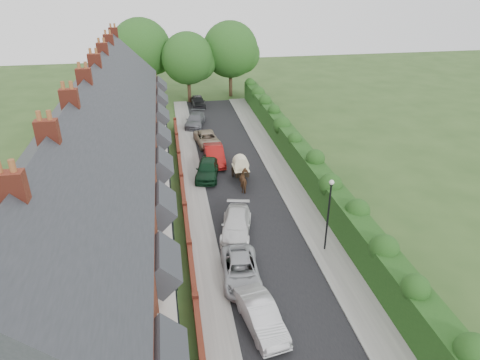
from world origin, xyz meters
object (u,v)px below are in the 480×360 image
object	(u,v)px
car_green	(208,169)
car_beige	(207,139)
car_silver_b	(241,270)
car_silver_a	(261,316)
car_white	(236,224)
car_grey	(195,120)
lamppost	(329,207)
horse_cart	(241,166)
car_black	(198,101)
horse	(245,181)
car_red	(214,155)

from	to	relation	value
car_green	car_beige	distance (m)	7.64
car_green	car_silver_b	bearing A→B (deg)	-75.75
car_silver_a	car_beige	world-z (taller)	car_silver_a
car_white	car_grey	distance (m)	23.05
car_green	car_grey	xyz separation A→B (m)	(0.00, 13.83, -0.11)
lamppost	horse_cart	bearing A→B (deg)	107.63
lamppost	car_black	bearing A→B (deg)	99.16
car_white	horse	size ratio (longest dim) A/B	2.48
car_black	horse	bearing A→B (deg)	-87.20
horse	car_grey	bearing A→B (deg)	-81.16
car_silver_b	horse	bearing A→B (deg)	82.18
car_silver_a	horse_cart	bearing A→B (deg)	73.44
car_red	lamppost	bearing A→B (deg)	-70.03
car_beige	horse_cart	bearing A→B (deg)	-84.03
car_black	horse	size ratio (longest dim) A/B	2.10
lamppost	car_black	xyz separation A→B (m)	(-5.43, 33.66, -2.60)
car_silver_b	horse	xyz separation A→B (m)	(2.32, 11.17, 0.17)
car_silver_b	horse_cart	xyz separation A→B (m)	(2.32, 13.28, 0.57)
car_silver_a	car_grey	xyz separation A→B (m)	(-0.86, 31.81, -0.03)
car_silver_a	car_white	size ratio (longest dim) A/B	0.90
car_green	car_grey	distance (m)	13.83
car_red	car_silver_a	bearing A→B (deg)	-90.03
car_beige	car_white	bearing A→B (deg)	-96.73
lamppost	car_grey	size ratio (longest dim) A/B	1.08
horse	car_silver_b	bearing A→B (deg)	77.67
car_beige	car_black	bearing A→B (deg)	81.34
lamppost	horse_cart	world-z (taller)	lamppost
car_green	car_grey	bearing A→B (deg)	102.33
car_white	car_grey	bearing A→B (deg)	105.81
car_white	car_red	xyz separation A→B (m)	(-0.08, 12.19, 0.10)
car_silver_b	car_red	distance (m)	17.13
car_green	horse_cart	distance (m)	2.95
horse_cart	lamppost	bearing A→B (deg)	-72.37
car_red	horse_cart	world-z (taller)	horse_cart
car_red	car_grey	xyz separation A→B (m)	(-0.94, 10.84, -0.11)
car_black	car_silver_a	bearing A→B (deg)	-91.63
lamppost	horse_cart	size ratio (longest dim) A/B	1.74
car_beige	car_silver_a	bearing A→B (deg)	-97.42
car_green	horse_cart	size ratio (longest dim) A/B	1.59
car_white	car_beige	bearing A→B (deg)	104.24
lamppost	car_beige	bearing A→B (deg)	105.96
lamppost	car_grey	bearing A→B (deg)	103.81
lamppost	car_grey	xyz separation A→B (m)	(-6.40, 26.03, -2.60)
car_beige	horse_cart	size ratio (longest dim) A/B	1.58
lamppost	car_black	size ratio (longest dim) A/B	1.25
car_red	car_beige	world-z (taller)	car_red
car_grey	car_green	bearing A→B (deg)	-76.26
car_silver_b	horse	world-z (taller)	horse
horse	car_beige	bearing A→B (deg)	-79.59
car_silver_a	car_silver_b	bearing A→B (deg)	85.62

